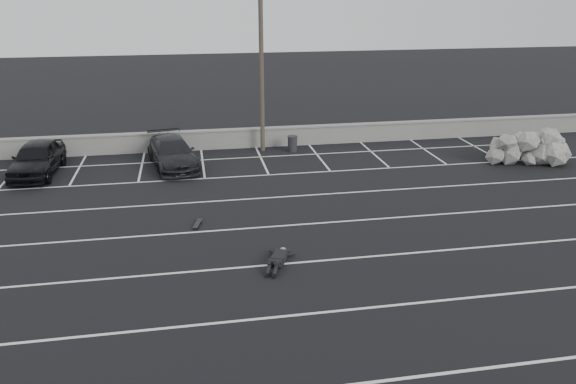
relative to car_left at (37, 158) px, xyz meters
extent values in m
plane|color=black|center=(9.69, -11.07, -0.78)|extent=(120.00, 120.00, 0.00)
cube|color=gray|center=(9.69, 2.93, -0.28)|extent=(50.00, 0.35, 1.00)
cube|color=gray|center=(9.69, 2.93, 0.24)|extent=(50.00, 0.45, 0.08)
cube|color=silver|center=(9.69, -14.07, -0.78)|extent=(36.00, 0.10, 0.01)
cube|color=silver|center=(9.69, -11.07, -0.78)|extent=(36.00, 0.10, 0.01)
cube|color=silver|center=(9.69, -8.07, -0.78)|extent=(36.00, 0.10, 0.01)
cube|color=silver|center=(9.69, -5.07, -0.78)|extent=(36.00, 0.10, 0.01)
cube|color=silver|center=(9.69, -2.07, -0.78)|extent=(36.00, 0.10, 0.01)
cube|color=silver|center=(9.69, 0.93, -0.78)|extent=(36.00, 0.10, 0.01)
cube|color=silver|center=(-1.31, 0.43, -0.78)|extent=(0.10, 5.00, 0.01)
cube|color=silver|center=(1.69, 0.43, -0.78)|extent=(0.10, 5.00, 0.01)
cube|color=silver|center=(4.69, 0.43, -0.78)|extent=(0.10, 5.00, 0.01)
cube|color=silver|center=(7.69, 0.43, -0.78)|extent=(0.10, 5.00, 0.01)
cube|color=silver|center=(10.69, 0.43, -0.78)|extent=(0.10, 5.00, 0.01)
cube|color=silver|center=(13.69, 0.43, -0.78)|extent=(0.10, 5.00, 0.01)
cube|color=silver|center=(16.69, 0.43, -0.78)|extent=(0.10, 5.00, 0.01)
cube|color=silver|center=(19.69, 0.43, -0.78)|extent=(0.10, 5.00, 0.01)
cube|color=silver|center=(22.69, 0.43, -0.78)|extent=(0.10, 5.00, 0.01)
imported|color=black|center=(0.00, 0.00, 0.00)|extent=(2.09, 4.69, 1.57)
imported|color=black|center=(6.25, 0.07, -0.08)|extent=(2.90, 5.13, 1.40)
cylinder|color=#4C4238|center=(10.98, 2.13, 3.69)|extent=(0.24, 0.24, 8.94)
cylinder|color=#252628|center=(12.53, 1.69, -0.38)|extent=(0.66, 0.66, 0.80)
cylinder|color=#252628|center=(12.53, 1.69, 0.04)|extent=(0.74, 0.74, 0.04)
cube|color=black|center=(7.19, -7.49, -0.71)|extent=(0.36, 0.74, 0.02)
cube|color=#252628|center=(7.25, -7.26, -0.74)|extent=(0.15, 0.08, 0.04)
cube|color=#252628|center=(7.13, -7.72, -0.74)|extent=(0.15, 0.08, 0.04)
cylinder|color=black|center=(7.17, -7.24, -0.76)|extent=(0.04, 0.06, 0.05)
cylinder|color=black|center=(7.34, -7.28, -0.76)|extent=(0.04, 0.06, 0.05)
cylinder|color=black|center=(7.05, -7.70, -0.76)|extent=(0.04, 0.06, 0.05)
cylinder|color=black|center=(7.22, -7.74, -0.76)|extent=(0.04, 0.06, 0.05)
camera|label=1|loc=(7.11, -26.93, 7.63)|focal=35.00mm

